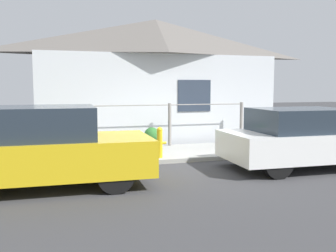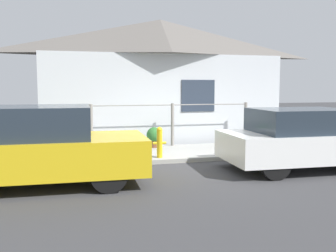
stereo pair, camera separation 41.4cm
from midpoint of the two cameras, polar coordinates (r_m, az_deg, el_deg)
ground_plane at (r=9.41m, az=5.31°, el=-5.55°), size 60.00×60.00×0.00m
sidewalk at (r=10.43m, az=3.22°, el=-4.08°), size 24.00×2.23×0.11m
house at (r=12.67m, az=-0.10°, el=12.30°), size 8.11×2.23×4.10m
fence at (r=11.25m, az=1.74°, el=0.53°), size 4.90×0.10×1.28m
car_left at (r=7.41m, az=-17.81°, el=-3.02°), size 4.04×1.89×1.52m
car_right at (r=9.12m, az=21.24°, el=-1.87°), size 3.80×1.90×1.39m
fire_hydrant at (r=9.35m, az=-0.03°, el=-2.40°), size 0.33×0.15×0.78m
potted_plant_near_hydrant at (r=10.94m, az=-1.05°, el=-1.53°), size 0.44×0.44×0.60m
potted_plant_by_fence at (r=10.16m, az=-18.74°, el=-1.97°), size 0.60×0.60×0.73m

